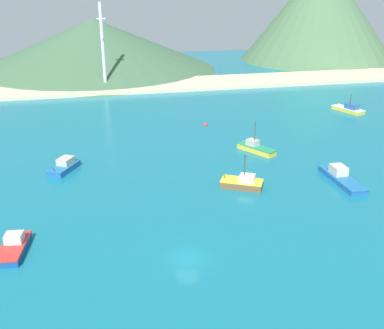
% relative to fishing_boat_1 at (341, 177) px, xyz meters
% --- Properties ---
extents(ground, '(260.00, 280.00, 0.50)m').
position_rel_fishing_boat_1_xyz_m(ground, '(-29.70, 13.35, -0.98)').
color(ground, '#146B7F').
extents(fishing_boat_1, '(3.04, 11.14, 2.32)m').
position_rel_fishing_boat_1_xyz_m(fishing_boat_1, '(0.00, 0.00, 0.00)').
color(fishing_boat_1, '#1E5BA8').
rests_on(fishing_boat_1, ground).
extents(fishing_boat_4, '(6.13, 8.19, 6.14)m').
position_rel_fishing_boat_1_xyz_m(fishing_boat_4, '(-8.88, 16.49, 0.04)').
color(fishing_boat_4, gold).
rests_on(fishing_boat_4, ground).
extents(fishing_boat_6, '(7.27, 5.81, 5.63)m').
position_rel_fishing_boat_1_xyz_m(fishing_boat_6, '(-16.69, 1.31, 0.09)').
color(fishing_boat_6, brown).
rests_on(fishing_boat_6, ground).
extents(fishing_boat_7, '(3.73, 7.25, 2.13)m').
position_rel_fishing_boat_1_xyz_m(fishing_boat_7, '(-50.06, -10.41, -0.02)').
color(fishing_boat_7, '#14478C').
rests_on(fishing_boat_7, ground).
extents(fishing_boat_8, '(5.73, 8.93, 4.55)m').
position_rel_fishing_boat_1_xyz_m(fishing_boat_8, '(24.56, 39.00, 0.04)').
color(fishing_boat_8, gold).
rests_on(fishing_boat_8, ground).
extents(fishing_boat_9, '(5.84, 7.22, 2.17)m').
position_rel_fishing_boat_1_xyz_m(fishing_boat_9, '(-44.90, 14.86, 0.08)').
color(fishing_boat_9, '#1E5BA8').
rests_on(fishing_boat_9, ground).
extents(buoy_0, '(0.94, 0.94, 0.94)m').
position_rel_fishing_boat_1_xyz_m(buoy_0, '(-14.21, 35.35, -0.56)').
color(buoy_0, red).
rests_on(buoy_0, ground).
extents(beach_strip, '(247.00, 17.69, 1.20)m').
position_rel_fishing_boat_1_xyz_m(beach_strip, '(-29.70, 78.82, -0.13)').
color(beach_strip, beige).
rests_on(beach_strip, ground).
extents(hill_central, '(89.87, 89.87, 18.53)m').
position_rel_fishing_boat_1_xyz_m(hill_central, '(-36.52, 114.08, 8.54)').
color(hill_central, '#3D6042').
rests_on(hill_central, ground).
extents(hill_east, '(62.98, 62.98, 40.21)m').
position_rel_fishing_boat_1_xyz_m(hill_east, '(55.27, 117.30, 19.38)').
color(hill_east, '#476B47').
rests_on(hill_east, ground).
extents(radio_tower, '(2.55, 2.04, 25.53)m').
position_rel_fishing_boat_1_xyz_m(radio_tower, '(-34.77, 76.39, 12.29)').
color(radio_tower, silver).
rests_on(radio_tower, ground).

